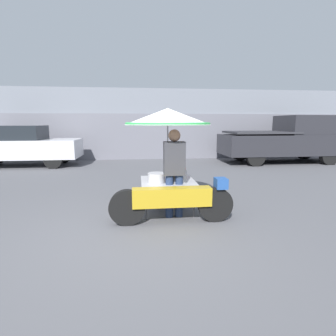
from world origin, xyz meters
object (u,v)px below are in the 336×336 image
at_px(parked_car, 21,146).
at_px(pickup_truck, 286,140).
at_px(vendor_person, 174,169).
at_px(vendor_motorcycle_cart, 169,138).

height_order(parked_car, pickup_truck, pickup_truck).
bearing_deg(vendor_person, vendor_motorcycle_cart, 106.56).
height_order(vendor_motorcycle_cart, vendor_person, vendor_motorcycle_cart).
xyz_separation_m(vendor_motorcycle_cart, parked_car, (-5.18, 6.13, -0.62)).
xyz_separation_m(parked_car, pickup_truck, (11.03, -0.23, 0.14)).
height_order(vendor_person, parked_car, parked_car).
relative_size(vendor_motorcycle_cart, pickup_truck, 0.40).
distance_m(vendor_motorcycle_cart, vendor_person, 0.60).
bearing_deg(vendor_person, parked_car, 129.50).
height_order(vendor_motorcycle_cart, parked_car, vendor_motorcycle_cart).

